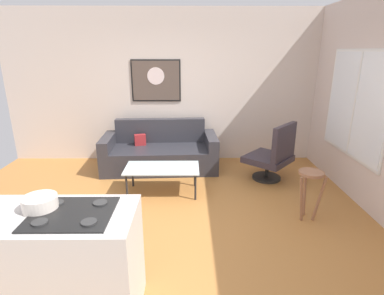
# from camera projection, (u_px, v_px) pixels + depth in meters

# --- Properties ---
(ground) EXTENTS (6.40, 6.40, 0.04)m
(ground) POSITION_uv_depth(u_px,v_px,m) (171.00, 224.00, 3.83)
(ground) COLOR #AF7137
(back_wall) EXTENTS (6.40, 0.05, 2.80)m
(back_wall) POSITION_uv_depth(u_px,v_px,m) (177.00, 87.00, 5.71)
(back_wall) COLOR beige
(back_wall) RESTS_ON ground
(couch) EXTENTS (2.06, 0.99, 0.85)m
(couch) POSITION_uv_depth(u_px,v_px,m) (160.00, 153.00, 5.53)
(couch) COLOR #2D2C33
(couch) RESTS_ON ground
(coffee_table) EXTENTS (1.09, 0.56, 0.41)m
(coffee_table) POSITION_uv_depth(u_px,v_px,m) (162.00, 169.00, 4.52)
(coffee_table) COLOR silver
(coffee_table) RESTS_ON ground
(armchair) EXTENTS (0.93, 0.93, 0.97)m
(armchair) POSITION_uv_depth(u_px,v_px,m) (273.00, 155.00, 4.94)
(armchair) COLOR black
(armchair) RESTS_ON ground
(bar_stool) EXTENTS (0.35, 0.34, 0.65)m
(bar_stool) POSITION_uv_depth(u_px,v_px,m) (310.00, 183.00, 3.77)
(bar_stool) COLOR #946144
(bar_stool) RESTS_ON ground
(kitchen_counter) EXTENTS (1.43, 0.64, 0.94)m
(kitchen_counter) POSITION_uv_depth(u_px,v_px,m) (46.00, 266.00, 2.38)
(kitchen_counter) COLOR silver
(kitchen_counter) RESTS_ON ground
(mixing_bowl) EXTENTS (0.26, 0.26, 0.11)m
(mixing_bowl) POSITION_uv_depth(u_px,v_px,m) (40.00, 203.00, 2.29)
(mixing_bowl) COLOR silver
(mixing_bowl) RESTS_ON kitchen_counter
(wall_painting) EXTENTS (0.91, 0.03, 0.76)m
(wall_painting) POSITION_uv_depth(u_px,v_px,m) (156.00, 81.00, 5.63)
(wall_painting) COLOR black
(window) EXTENTS (0.03, 1.60, 1.50)m
(window) POSITION_uv_depth(u_px,v_px,m) (355.00, 104.00, 4.30)
(window) COLOR silver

